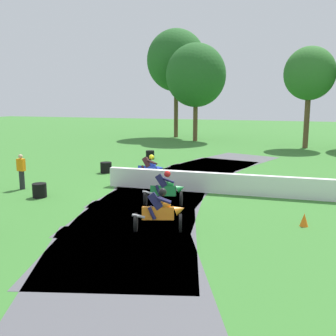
% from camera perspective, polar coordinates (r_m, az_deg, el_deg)
% --- Properties ---
extents(ground_plane, '(120.00, 120.00, 0.00)m').
position_cam_1_polar(ground_plane, '(17.99, -0.60, -3.13)').
color(ground_plane, '#38752D').
extents(track_asphalt, '(7.69, 26.41, 0.01)m').
position_cam_1_polar(track_asphalt, '(17.78, 1.68, -3.28)').
color(track_asphalt, '#515156').
rests_on(track_asphalt, ground).
extents(safety_barrier, '(15.38, 0.81, 0.90)m').
position_cam_1_polar(safety_barrier, '(17.10, 15.76, -2.67)').
color(safety_barrier, white).
rests_on(safety_barrier, ground).
extents(motorcycle_lead_blue, '(1.68, 0.77, 1.43)m').
position_cam_1_polar(motorcycle_lead_blue, '(19.57, -2.74, -0.12)').
color(motorcycle_lead_blue, black).
rests_on(motorcycle_lead_blue, ground).
extents(motorcycle_chase_green, '(1.68, 1.04, 1.43)m').
position_cam_1_polar(motorcycle_chase_green, '(15.17, -0.40, -3.13)').
color(motorcycle_chase_green, black).
rests_on(motorcycle_chase_green, ground).
extents(motorcycle_trailing_orange, '(1.68, 1.11, 1.43)m').
position_cam_1_polar(motorcycle_trailing_orange, '(12.24, -1.12, -6.33)').
color(motorcycle_trailing_orange, black).
rests_on(motorcycle_trailing_orange, ground).
extents(tire_stack_near, '(0.57, 0.57, 0.60)m').
position_cam_1_polar(tire_stack_near, '(26.86, -2.64, 1.93)').
color(tire_stack_near, black).
rests_on(tire_stack_near, ground).
extents(tire_stack_mid_a, '(0.63, 0.63, 0.60)m').
position_cam_1_polar(tire_stack_mid_a, '(22.19, -9.06, 0.07)').
color(tire_stack_mid_a, black).
rests_on(tire_stack_mid_a, ground).
extents(tire_stack_mid_b, '(0.59, 0.59, 0.60)m').
position_cam_1_polar(tire_stack_mid_b, '(17.35, -18.30, -3.13)').
color(tire_stack_mid_b, black).
rests_on(tire_stack_mid_b, ground).
extents(track_marshal, '(0.34, 0.24, 1.63)m').
position_cam_1_polar(track_marshal, '(19.07, -20.67, -0.52)').
color(track_marshal, '#232328').
rests_on(track_marshal, ground).
extents(traffic_cone, '(0.28, 0.28, 0.44)m').
position_cam_1_polar(traffic_cone, '(13.59, 19.32, -7.16)').
color(traffic_cone, orange).
rests_on(traffic_cone, ground).
extents(tree_far_right, '(4.15, 4.15, 8.35)m').
position_cam_1_polar(tree_far_right, '(34.88, 20.02, 12.82)').
color(tree_far_right, brown).
rests_on(tree_far_right, ground).
extents(tree_mid_rise, '(6.15, 6.15, 11.32)m').
position_cam_1_polar(tree_mid_rise, '(42.45, 1.21, 15.45)').
color(tree_mid_rise, brown).
rests_on(tree_mid_rise, ground).
extents(tree_behind_barrier, '(5.77, 5.77, 9.37)m').
position_cam_1_polar(tree_behind_barrier, '(38.53, 4.11, 13.37)').
color(tree_behind_barrier, brown).
rests_on(tree_behind_barrier, ground).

